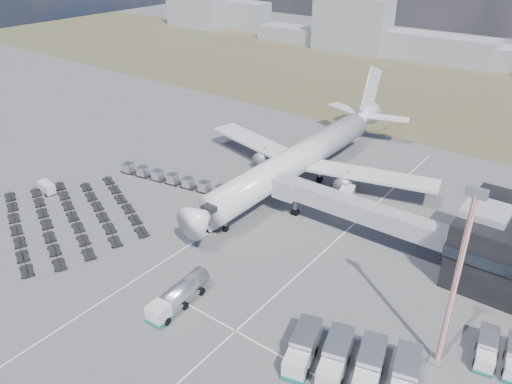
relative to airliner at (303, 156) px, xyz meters
The scene contains 14 objects.
ground 32.81m from the airliner, 90.00° to the right, with size 420.00×420.00×0.00m, color #565659.
grass_strip 77.80m from the airliner, 90.00° to the left, with size 420.00×90.00×0.01m, color brown.
lane_markings 31.41m from the airliner, 71.60° to the right, with size 47.12×110.00×0.01m.
jet_bridge 19.89m from the airliner, 36.93° to the right, with size 30.30×3.80×7.05m.
airliner is the anchor object (origin of this frame).
skyline 116.29m from the airliner, 90.45° to the left, with size 302.55×25.42×20.82m.
fuel_tanker 41.90m from the airliner, 80.47° to the right, with size 3.29×10.36×3.30m.
pushback_tug 24.97m from the airliner, 97.08° to the right, with size 3.49×1.96×1.55m, color silver.
utility_van 49.16m from the airliner, 136.84° to the right, with size 3.96×1.79×2.14m, color silver.
catering_truck 12.80m from the airliner, 17.93° to the right, with size 3.94×6.43×2.75m.
service_trucks_near 48.65m from the airliner, 50.86° to the right, with size 15.80×11.34×3.16m.
uld_row 24.25m from the airliner, 137.38° to the right, with size 28.42×6.71×1.93m.
baggage_dollies 44.03m from the airliner, 123.56° to the right, with size 33.53×29.36×0.77m.
floodlight_mast 48.66m from the airliner, 38.40° to the right, with size 2.12×1.76×22.83m.
Camera 1 is at (46.34, -43.84, 44.80)m, focal length 35.00 mm.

